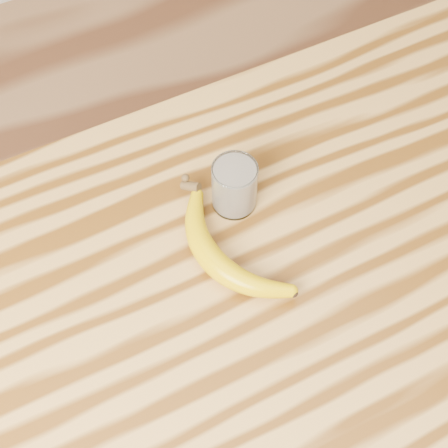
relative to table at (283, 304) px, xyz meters
name	(u,v)px	position (x,y,z in m)	size (l,w,h in m)	color
room	(334,42)	(0.00, 0.00, 0.58)	(4.04, 4.04, 2.70)	#926741
table	(283,304)	(0.00, 0.00, 0.00)	(1.20, 0.80, 0.90)	#AF7E3B
smoothie_glass	(234,186)	(-0.02, 0.15, 0.18)	(0.07, 0.07, 0.09)	white
banana	(213,262)	(-0.10, 0.05, 0.15)	(0.12, 0.33, 0.04)	#CAA200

